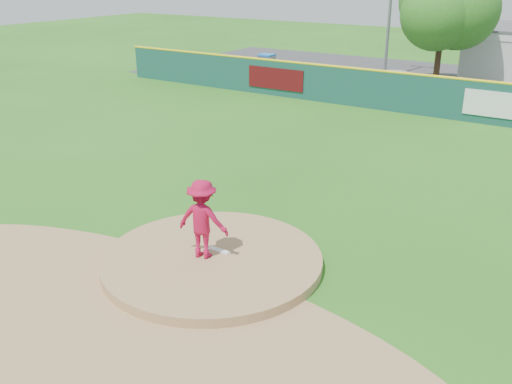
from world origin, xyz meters
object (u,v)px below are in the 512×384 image
Objects in this scene: van at (402,84)px; playground_slide at (266,65)px; pitcher at (203,219)px; deciduous_tree at (443,11)px.

playground_slide is at bearing 73.23° from van.
deciduous_tree is (-1.82, 25.11, 3.30)m from pitcher.
pitcher is 21.93m from van.
deciduous_tree is (0.91, 3.35, 3.81)m from van.
pitcher is at bearing 178.47° from van.
deciduous_tree is at bearing 9.96° from playground_slide.
pitcher reaches higher than playground_slide.
playground_slide is at bearing -73.40° from pitcher.
van reaches higher than playground_slide.
deciduous_tree reaches higher than van.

